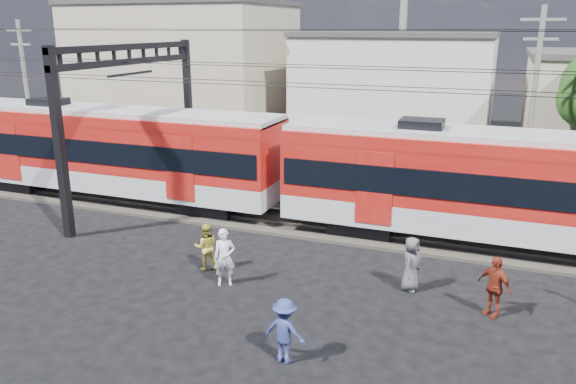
# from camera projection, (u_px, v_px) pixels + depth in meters

# --- Properties ---
(ground) EXTENTS (120.00, 120.00, 0.00)m
(ground) POSITION_uv_depth(u_px,v_px,m) (282.00, 331.00, 14.63)
(ground) COLOR black
(ground) RESTS_ON ground
(track_bed) EXTENTS (70.00, 3.40, 0.12)m
(track_bed) POSITION_uv_depth(u_px,v_px,m) (358.00, 229.00, 21.77)
(track_bed) COLOR #2D2823
(track_bed) RESTS_ON ground
(rail_near) EXTENTS (70.00, 0.12, 0.12)m
(rail_near) POSITION_uv_depth(u_px,v_px,m) (353.00, 233.00, 21.07)
(rail_near) COLOR #59544C
(rail_near) RESTS_ON track_bed
(rail_far) EXTENTS (70.00, 0.12, 0.12)m
(rail_far) POSITION_uv_depth(u_px,v_px,m) (362.00, 220.00, 22.41)
(rail_far) COLOR #59544C
(rail_far) RESTS_ON track_bed
(commuter_train) EXTENTS (50.30, 3.08, 4.17)m
(commuter_train) POSITION_uv_depth(u_px,v_px,m) (519.00, 185.00, 19.19)
(commuter_train) COLOR black
(commuter_train) RESTS_ON ground
(catenary) EXTENTS (70.00, 9.30, 7.52)m
(catenary) POSITION_uv_depth(u_px,v_px,m) (159.00, 89.00, 23.30)
(catenary) COLOR black
(catenary) RESTS_ON ground
(building_west) EXTENTS (14.28, 10.20, 9.30)m
(building_west) POSITION_uv_depth(u_px,v_px,m) (186.00, 69.00, 40.63)
(building_west) COLOR tan
(building_west) RESTS_ON ground
(building_midwest) EXTENTS (12.24, 12.24, 7.30)m
(building_midwest) POSITION_uv_depth(u_px,v_px,m) (399.00, 86.00, 38.44)
(building_midwest) COLOR beige
(building_midwest) RESTS_ON ground
(utility_pole_mid) EXTENTS (1.80, 0.24, 8.50)m
(utility_pole_mid) POSITION_uv_depth(u_px,v_px,m) (533.00, 99.00, 24.70)
(utility_pole_mid) COLOR slate
(utility_pole_mid) RESTS_ON ground
(utility_pole_west) EXTENTS (1.80, 0.24, 8.00)m
(utility_pole_west) POSITION_uv_depth(u_px,v_px,m) (26.00, 84.00, 33.50)
(utility_pole_west) COLOR slate
(utility_pole_west) RESTS_ON ground
(pedestrian_a) EXTENTS (0.78, 0.68, 1.79)m
(pedestrian_a) POSITION_uv_depth(u_px,v_px,m) (224.00, 257.00, 17.01)
(pedestrian_a) COLOR silver
(pedestrian_a) RESTS_ON ground
(pedestrian_b) EXTENTS (0.95, 0.89, 1.56)m
(pedestrian_b) POSITION_uv_depth(u_px,v_px,m) (206.00, 247.00, 18.12)
(pedestrian_b) COLOR gold
(pedestrian_b) RESTS_ON ground
(pedestrian_c) EXTENTS (1.10, 0.70, 1.61)m
(pedestrian_c) POSITION_uv_depth(u_px,v_px,m) (285.00, 331.00, 13.08)
(pedestrian_c) COLOR navy
(pedestrian_c) RESTS_ON ground
(pedestrian_d) EXTENTS (1.08, 0.92, 1.73)m
(pedestrian_d) POSITION_uv_depth(u_px,v_px,m) (494.00, 286.00, 15.18)
(pedestrian_d) COLOR maroon
(pedestrian_d) RESTS_ON ground
(pedestrian_e) EXTENTS (0.68, 0.91, 1.68)m
(pedestrian_e) POSITION_uv_depth(u_px,v_px,m) (411.00, 264.00, 16.67)
(pedestrian_e) COLOR #48474C
(pedestrian_e) RESTS_ON ground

